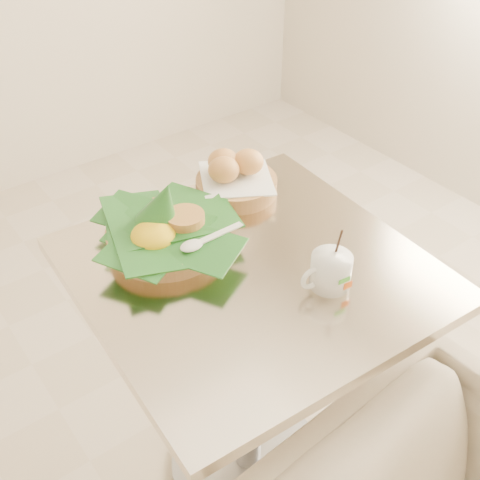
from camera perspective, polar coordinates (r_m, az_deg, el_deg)
floor at (r=1.84m, az=-4.10°, el=-21.41°), size 3.60×3.60×0.00m
cafe_table at (r=1.44m, az=0.96°, el=-9.24°), size 0.74×0.74×0.75m
rice_basket at (r=1.33m, az=-7.12°, el=1.06°), size 0.33×0.33×0.16m
bread_basket at (r=1.50m, az=-0.51°, el=5.97°), size 0.23×0.23×0.11m
coffee_mug at (r=1.23m, az=8.52°, el=-2.88°), size 0.12×0.09×0.15m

